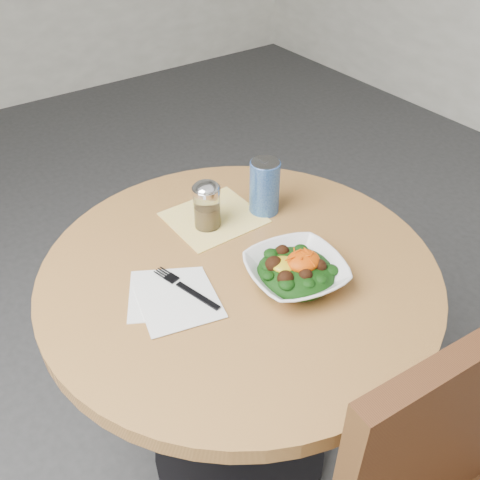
{
  "coord_description": "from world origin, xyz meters",
  "views": [
    {
      "loc": [
        -0.53,
        -0.74,
        1.54
      ],
      "look_at": [
        0.01,
        0.02,
        0.81
      ],
      "focal_mm": 40.0,
      "sensor_mm": 36.0,
      "label": 1
    }
  ],
  "objects": [
    {
      "name": "ground",
      "position": [
        0.0,
        0.0,
        0.0
      ],
      "size": [
        6.0,
        6.0,
        0.0
      ],
      "primitive_type": "plane",
      "color": "#2F2F32",
      "rests_on": "ground"
    },
    {
      "name": "table",
      "position": [
        0.0,
        0.0,
        0.55
      ],
      "size": [
        0.9,
        0.9,
        0.75
      ],
      "color": "black",
      "rests_on": "ground"
    },
    {
      "name": "cloth_napkin",
      "position": [
        0.06,
        0.19,
        0.75
      ],
      "size": [
        0.22,
        0.2,
        0.0
      ],
      "primitive_type": "cube",
      "rotation": [
        0.0,
        0.0,
        0.01
      ],
      "color": "yellow",
      "rests_on": "table"
    },
    {
      "name": "paper_napkins",
      "position": [
        -0.17,
        -0.0,
        0.75
      ],
      "size": [
        0.22,
        0.24,
        0.0
      ],
      "color": "silver",
      "rests_on": "table"
    },
    {
      "name": "salad_bowl",
      "position": [
        0.07,
        -0.11,
        0.78
      ],
      "size": [
        0.24,
        0.24,
        0.08
      ],
      "color": "silver",
      "rests_on": "table"
    },
    {
      "name": "fork",
      "position": [
        -0.14,
        0.01,
        0.76
      ],
      "size": [
        0.06,
        0.19,
        0.0
      ],
      "color": "black",
      "rests_on": "table"
    },
    {
      "name": "spice_shaker",
      "position": [
        0.03,
        0.17,
        0.81
      ],
      "size": [
        0.07,
        0.07,
        0.12
      ],
      "color": "silver",
      "rests_on": "table"
    },
    {
      "name": "beverage_can",
      "position": [
        0.18,
        0.15,
        0.82
      ],
      "size": [
        0.08,
        0.08,
        0.15
      ],
      "color": "navy",
      "rests_on": "table"
    }
  ]
}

